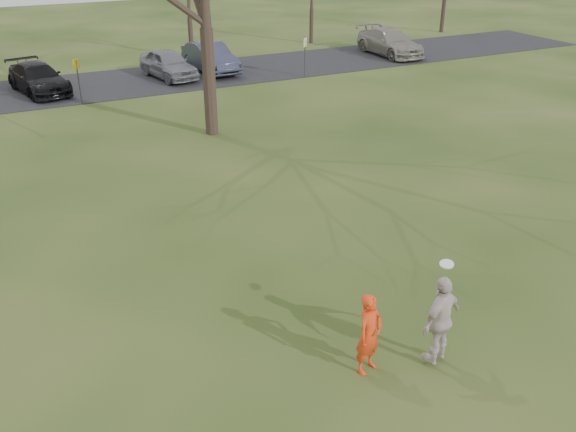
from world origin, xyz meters
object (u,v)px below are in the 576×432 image
object	(u,v)px
car_4	(168,64)
player_defender	(369,334)
car_7	(390,42)
car_5	(210,57)
car_3	(38,78)
catching_play	(441,319)

from	to	relation	value
car_4	player_defender	bearing A→B (deg)	-108.19
player_defender	car_7	bearing A→B (deg)	33.49
car_7	car_4	bearing A→B (deg)	178.85
car_4	car_5	world-z (taller)	car_5
car_3	car_7	xyz separation A→B (m)	(20.99, -0.24, 0.08)
car_5	car_7	xyz separation A→B (m)	(11.73, -0.72, -0.01)
car_4	car_7	bearing A→B (deg)	-11.46
car_7	car_5	bearing A→B (deg)	176.55
catching_play	car_4	bearing A→B (deg)	85.22
car_3	car_5	size ratio (longest dim) A/B	1.01
car_4	car_5	xyz separation A→B (m)	(2.56, 0.42, 0.04)
player_defender	car_7	world-z (taller)	player_defender
car_3	car_5	world-z (taller)	car_5
car_5	catching_play	size ratio (longest dim) A/B	2.25
car_5	car_7	bearing A→B (deg)	-7.45
player_defender	car_4	xyz separation A→B (m)	(3.48, 25.05, -0.07)
player_defender	car_3	xyz separation A→B (m)	(-3.21, 25.00, -0.12)
car_3	catching_play	world-z (taller)	catching_play
car_7	catching_play	size ratio (longest dim) A/B	2.51
player_defender	car_5	size ratio (longest dim) A/B	0.36
car_4	car_3	bearing A→B (deg)	170.21
car_3	catching_play	distance (m)	25.84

